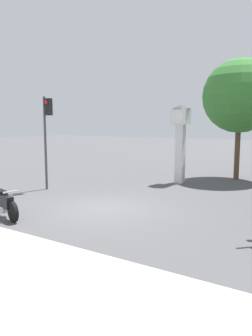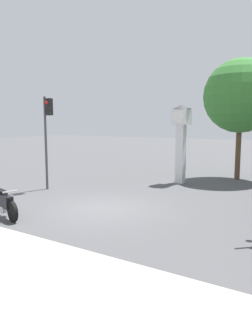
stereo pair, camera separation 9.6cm
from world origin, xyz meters
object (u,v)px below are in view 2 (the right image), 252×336
Objects in this scene: traffic_light at (47,126)px; street_tree at (241,96)px; motorcycle at (3,203)px; clock_tower at (181,132)px.

street_tree is at bearing 49.36° from traffic_light.
motorcycle is 0.50× the size of traffic_light.
motorcycle is 10.13m from clock_tower.
clock_tower is 0.61× the size of street_tree.
motorcycle is 5.49m from traffic_light.
clock_tower reaches higher than motorcycle.
street_tree reaches higher than motorcycle.
clock_tower is at bearing -128.61° from street_tree.
street_tree is at bearing 51.39° from clock_tower.
motorcycle is at bearing -111.02° from street_tree.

